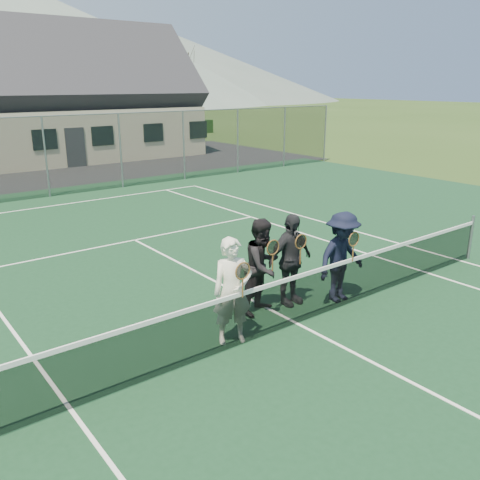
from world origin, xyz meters
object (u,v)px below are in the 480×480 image
(player_c, at_px, (290,260))
(clubhouse, at_px, (53,86))
(tennis_net, at_px, (298,297))
(player_b, at_px, (263,266))
(player_a, at_px, (232,291))
(player_d, at_px, (342,257))

(player_c, bearing_deg, clubhouse, 81.44)
(clubhouse, bearing_deg, tennis_net, -99.46)
(clubhouse, distance_m, player_b, 23.76)
(clubhouse, distance_m, player_a, 24.58)
(clubhouse, relative_size, player_b, 8.67)
(player_a, bearing_deg, player_d, 1.16)
(player_c, xyz_separation_m, player_d, (0.89, -0.50, -0.00))
(player_a, xyz_separation_m, player_d, (2.69, 0.05, -0.00))
(tennis_net, distance_m, player_b, 0.90)
(clubhouse, bearing_deg, player_d, -96.26)
(tennis_net, height_order, player_a, player_a)
(clubhouse, height_order, player_d, clubhouse)
(clubhouse, distance_m, player_d, 24.09)
(tennis_net, xyz_separation_m, player_a, (-1.29, 0.19, 0.38))
(player_c, distance_m, player_d, 1.02)
(player_b, bearing_deg, clubhouse, 79.89)
(player_c, height_order, player_d, same)
(player_b, height_order, player_c, same)
(player_d, bearing_deg, tennis_net, -169.88)
(player_a, relative_size, player_c, 1.00)
(clubhouse, distance_m, player_c, 23.71)
(clubhouse, relative_size, player_d, 8.67)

